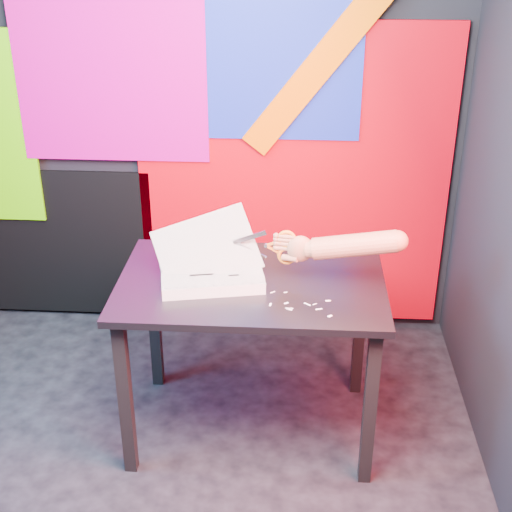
{
  "coord_description": "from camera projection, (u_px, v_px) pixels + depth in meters",
  "views": [
    {
      "loc": [
        0.69,
        -2.01,
        2.12
      ],
      "look_at": [
        0.52,
        0.53,
        0.87
      ],
      "focal_mm": 50.0,
      "sensor_mm": 36.0,
      "label": 1
    }
  ],
  "objects": [
    {
      "name": "printout_stack",
      "position": [
        211.0,
        274.0,
        2.89
      ],
      "size": [
        0.49,
        0.37,
        0.3
      ],
      "rotation": [
        0.0,
        0.0,
        0.2
      ],
      "color": "white",
      "rests_on": "work_table"
    },
    {
      "name": "backdrop",
      "position": [
        178.0,
        159.0,
        3.66
      ],
      "size": [
        2.88,
        0.05,
        2.08
      ],
      "color": "#BA000D",
      "rests_on": "ground"
    },
    {
      "name": "room",
      "position": [
        74.0,
        187.0,
        2.18
      ],
      "size": [
        3.01,
        3.01,
        2.71
      ],
      "color": "black",
      "rests_on": "ground"
    },
    {
      "name": "hand_forearm",
      "position": [
        345.0,
        246.0,
        2.78
      ],
      "size": [
        0.51,
        0.14,
        0.17
      ],
      "rotation": [
        0.0,
        0.0,
        -0.15
      ],
      "color": "#9D7255",
      "rests_on": "work_table"
    },
    {
      "name": "scissors",
      "position": [
        282.0,
        247.0,
        2.85
      ],
      "size": [
        0.26,
        0.05,
        0.15
      ],
      "rotation": [
        0.0,
        0.0,
        -0.15
      ],
      "color": "silver",
      "rests_on": "printout_stack"
    },
    {
      "name": "work_table",
      "position": [
        252.0,
        302.0,
        2.95
      ],
      "size": [
        1.09,
        0.73,
        0.75
      ],
      "rotation": [
        0.0,
        0.0,
        0.0
      ],
      "color": "black",
      "rests_on": "ground"
    },
    {
      "name": "paper_clippings",
      "position": [
        301.0,
        305.0,
        2.72
      ],
      "size": [
        0.24,
        0.19,
        0.0
      ],
      "color": "white",
      "rests_on": "work_table"
    }
  ]
}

